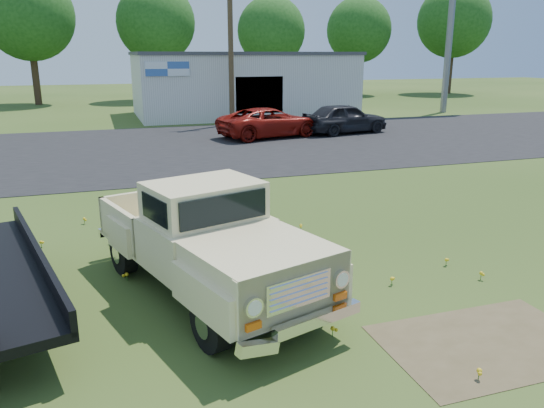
{
  "coord_description": "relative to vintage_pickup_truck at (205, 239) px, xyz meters",
  "views": [
    {
      "loc": [
        -3.57,
        -8.47,
        4.02
      ],
      "look_at": [
        -0.45,
        1.0,
        1.19
      ],
      "focal_mm": 35.0,
      "sensor_mm": 36.0,
      "label": 1
    }
  ],
  "objects": [
    {
      "name": "vintage_pickup_truck",
      "position": [
        0.0,
        0.0,
        0.0
      ],
      "size": [
        3.68,
        5.88,
        1.99
      ],
      "primitive_type": null,
      "rotation": [
        0.0,
        0.0,
        0.3
      ],
      "color": "beige",
      "rests_on": "ground"
    },
    {
      "name": "treeline_d",
      "position": [
        4.0,
        40.56,
        5.62
      ],
      "size": [
        6.72,
        6.72,
        10.0
      ],
      "color": "#3D291B",
      "rests_on": "ground"
    },
    {
      "name": "red_pickup",
      "position": [
        6.57,
        16.72,
        -0.27
      ],
      "size": [
        5.62,
        3.53,
        1.45
      ],
      "primitive_type": "imported",
      "rotation": [
        0.0,
        0.0,
        1.8
      ],
      "color": "maroon",
      "rests_on": "ground"
    },
    {
      "name": "dirt_patch_b",
      "position": [
        -0.0,
        3.56,
        -1.0
      ],
      "size": [
        2.2,
        1.6,
        0.01
      ],
      "primitive_type": "cube",
      "color": "brown",
      "rests_on": "ground"
    },
    {
      "name": "asphalt_lot",
      "position": [
        2.0,
        15.06,
        -1.0
      ],
      "size": [
        90.0,
        14.0,
        0.02
      ],
      "primitive_type": "cube",
      "color": "black",
      "rests_on": "ground"
    },
    {
      "name": "commercial_building",
      "position": [
        7.99,
        27.06,
        1.1
      ],
      "size": [
        14.2,
        8.2,
        4.15
      ],
      "color": "#B9BAB5",
      "rests_on": "ground"
    },
    {
      "name": "dirt_patch_a",
      "position": [
        3.5,
        -2.94,
        -1.0
      ],
      "size": [
        3.0,
        2.0,
        0.01
      ],
      "primitive_type": "cube",
      "color": "brown",
      "rests_on": "ground"
    },
    {
      "name": "utility_pole_mid",
      "position": [
        6.0,
        22.06,
        3.61
      ],
      "size": [
        1.6,
        0.3,
        9.0
      ],
      "color": "#412C1E",
      "rests_on": "ground"
    },
    {
      "name": "treeline_e",
      "position": [
        14.0,
        39.06,
        4.99
      ],
      "size": [
        6.08,
        6.08,
        9.04
      ],
      "color": "#3D291B",
      "rests_on": "ground"
    },
    {
      "name": "ground",
      "position": [
        2.0,
        0.06,
        -1.0
      ],
      "size": [
        140.0,
        140.0,
        0.0
      ],
      "primitive_type": "plane",
      "color": "#2B4315",
      "rests_on": "ground"
    },
    {
      "name": "treeline_c",
      "position": [
        -6.0,
        39.56,
        5.94
      ],
      "size": [
        7.04,
        7.04,
        10.47
      ],
      "color": "#3D291B",
      "rests_on": "ground"
    },
    {
      "name": "treeline_f",
      "position": [
        24.0,
        41.56,
        5.3
      ],
      "size": [
        6.4,
        6.4,
        9.52
      ],
      "color": "#3D291B",
      "rests_on": "ground"
    },
    {
      "name": "dark_sedan",
      "position": [
        10.7,
        16.75,
        -0.22
      ],
      "size": [
        4.81,
        2.58,
        1.56
      ],
      "primitive_type": "imported",
      "rotation": [
        0.0,
        0.0,
        1.74
      ],
      "color": "black",
      "rests_on": "ground"
    },
    {
      "name": "treeline_g",
      "position": [
        34.0,
        40.06,
        6.25
      ],
      "size": [
        7.36,
        7.36,
        10.95
      ],
      "color": "#3D291B",
      "rests_on": "ground"
    }
  ]
}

